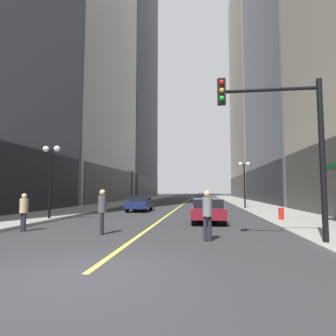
% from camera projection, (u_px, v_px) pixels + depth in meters
% --- Properties ---
extents(ground_plane, '(200.00, 200.00, 0.00)m').
position_uv_depth(ground_plane, '(186.00, 202.00, 40.49)').
color(ground_plane, '#2D2D30').
extents(sidewalk_left, '(4.50, 78.00, 0.15)m').
position_uv_depth(sidewalk_left, '(131.00, 201.00, 41.53)').
color(sidewalk_left, gray).
rests_on(sidewalk_left, ground).
extents(sidewalk_right, '(4.50, 78.00, 0.15)m').
position_uv_depth(sidewalk_right, '(243.00, 202.00, 39.47)').
color(sidewalk_right, gray).
rests_on(sidewalk_right, ground).
extents(lane_centre_stripe, '(0.16, 70.00, 0.01)m').
position_uv_depth(lane_centre_stripe, '(186.00, 202.00, 40.49)').
color(lane_centre_stripe, '#E5D64C').
rests_on(lane_centre_stripe, ground).
extents(building_left_mid, '(15.92, 24.00, 48.44)m').
position_uv_depth(building_left_mid, '(71.00, 51.00, 44.22)').
color(building_left_mid, '#A8A399').
rests_on(building_left_mid, ground).
extents(building_left_far, '(10.49, 26.00, 88.82)m').
position_uv_depth(building_left_far, '(130.00, 25.00, 70.72)').
color(building_left_far, '#4C515B').
rests_on(building_left_far, ground).
extents(building_right_mid, '(10.40, 24.00, 47.93)m').
position_uv_depth(building_right_mid, '(291.00, 38.00, 39.97)').
color(building_right_mid, '#4C515B').
rests_on(building_right_mid, ground).
extents(building_right_far, '(12.45, 26.00, 54.96)m').
position_uv_depth(building_right_far, '(261.00, 82.00, 65.34)').
color(building_right_far, '#B7AD99').
rests_on(building_right_far, ground).
extents(car_maroon, '(1.79, 4.26, 1.32)m').
position_uv_depth(car_maroon, '(208.00, 209.00, 15.41)').
color(car_maroon, maroon).
rests_on(car_maroon, ground).
extents(car_navy, '(1.88, 4.09, 1.32)m').
position_uv_depth(car_navy, '(140.00, 203.00, 23.56)').
color(car_navy, '#141E4C').
rests_on(car_navy, ground).
extents(car_blue, '(2.02, 4.27, 1.32)m').
position_uv_depth(car_blue, '(202.00, 199.00, 33.24)').
color(car_blue, navy).
rests_on(car_blue, ground).
extents(car_white, '(1.87, 4.37, 1.32)m').
position_uv_depth(car_white, '(203.00, 197.00, 42.41)').
color(car_white, silver).
rests_on(car_white, ground).
extents(pedestrian_in_grey_suit, '(0.34, 0.34, 1.79)m').
position_uv_depth(pedestrian_in_grey_suit, '(207.00, 211.00, 9.76)').
color(pedestrian_in_grey_suit, black).
rests_on(pedestrian_in_grey_suit, ground).
extents(pedestrian_with_orange_bag, '(0.42, 0.42, 1.83)m').
position_uv_depth(pedestrian_with_orange_bag, '(102.00, 208.00, 11.21)').
color(pedestrian_with_orange_bag, black).
rests_on(pedestrian_with_orange_bag, ground).
extents(pedestrian_in_tan_trench, '(0.46, 0.46, 1.66)m').
position_uv_depth(pedestrian_in_tan_trench, '(24.00, 209.00, 12.04)').
color(pedestrian_in_tan_trench, black).
rests_on(pedestrian_in_tan_trench, ground).
extents(traffic_light_near_right, '(3.43, 0.35, 5.65)m').
position_uv_depth(traffic_light_near_right, '(288.00, 132.00, 9.12)').
color(traffic_light_near_right, black).
rests_on(traffic_light_near_right, ground).
extents(street_lamp_left_near, '(1.06, 0.36, 4.43)m').
position_uv_depth(street_lamp_left_near, '(51.00, 165.00, 16.25)').
color(street_lamp_left_near, black).
rests_on(street_lamp_left_near, ground).
extents(street_lamp_left_far, '(1.06, 0.36, 4.43)m').
position_uv_depth(street_lamp_left_far, '(132.00, 179.00, 34.89)').
color(street_lamp_left_far, black).
rests_on(street_lamp_left_far, ground).
extents(street_lamp_right_mid, '(1.06, 0.36, 4.43)m').
position_uv_depth(street_lamp_right_mid, '(244.00, 174.00, 25.57)').
color(street_lamp_right_mid, black).
rests_on(street_lamp_right_mid, ground).
extents(fire_hydrant_right, '(0.28, 0.28, 0.80)m').
position_uv_depth(fire_hydrant_right, '(281.00, 215.00, 15.44)').
color(fire_hydrant_right, red).
rests_on(fire_hydrant_right, ground).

